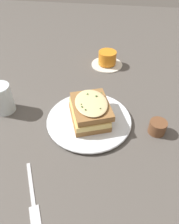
{
  "coord_description": "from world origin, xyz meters",
  "views": [
    {
      "loc": [
        0.46,
        0.07,
        0.49
      ],
      "look_at": [
        -0.02,
        0.0,
        0.04
      ],
      "focal_mm": 35.0,
      "sensor_mm": 36.0,
      "label": 1
    }
  ],
  "objects_px": {
    "sandwich": "(90,110)",
    "condiment_pot": "(158,127)",
    "dinner_plate": "(90,120)",
    "water_glass": "(2,99)",
    "teacup_with_saucer": "(107,60)",
    "fork": "(34,206)"
  },
  "relations": [
    {
      "from": "dinner_plate",
      "to": "condiment_pot",
      "type": "bearing_deg",
      "value": 86.11
    },
    {
      "from": "condiment_pot",
      "to": "sandwich",
      "type": "bearing_deg",
      "value": -94.51
    },
    {
      "from": "condiment_pot",
      "to": "water_glass",
      "type": "bearing_deg",
      "value": -93.54
    },
    {
      "from": "water_glass",
      "to": "fork",
      "type": "relative_size",
      "value": 0.54
    },
    {
      "from": "dinner_plate",
      "to": "sandwich",
      "type": "xyz_separation_m",
      "value": [
        -0.0,
        0.0,
        0.04
      ]
    },
    {
      "from": "water_glass",
      "to": "fork",
      "type": "distance_m",
      "value": 0.36
    },
    {
      "from": "sandwich",
      "to": "condiment_pot",
      "type": "height_order",
      "value": "sandwich"
    },
    {
      "from": "dinner_plate",
      "to": "sandwich",
      "type": "relative_size",
      "value": 1.55
    },
    {
      "from": "water_glass",
      "to": "condiment_pot",
      "type": "bearing_deg",
      "value": 86.46
    },
    {
      "from": "sandwich",
      "to": "teacup_with_saucer",
      "type": "relative_size",
      "value": 1.29
    },
    {
      "from": "teacup_with_saucer",
      "to": "condiment_pot",
      "type": "distance_m",
      "value": 0.41
    },
    {
      "from": "dinner_plate",
      "to": "teacup_with_saucer",
      "type": "bearing_deg",
      "value": 175.78
    },
    {
      "from": "water_glass",
      "to": "condiment_pot",
      "type": "height_order",
      "value": "water_glass"
    },
    {
      "from": "dinner_plate",
      "to": "teacup_with_saucer",
      "type": "relative_size",
      "value": 2.0
    },
    {
      "from": "condiment_pot",
      "to": "dinner_plate",
      "type": "bearing_deg",
      "value": -93.89
    },
    {
      "from": "water_glass",
      "to": "condiment_pot",
      "type": "xyz_separation_m",
      "value": [
        0.03,
        0.49,
        -0.03
      ]
    },
    {
      "from": "dinner_plate",
      "to": "condiment_pot",
      "type": "relative_size",
      "value": 5.18
    },
    {
      "from": "water_glass",
      "to": "fork",
      "type": "xyz_separation_m",
      "value": [
        0.3,
        0.2,
        -0.05
      ]
    },
    {
      "from": "dinner_plate",
      "to": "water_glass",
      "type": "xyz_separation_m",
      "value": [
        -0.02,
        -0.29,
        0.04
      ]
    },
    {
      "from": "fork",
      "to": "sandwich",
      "type": "bearing_deg",
      "value": -132.87
    },
    {
      "from": "dinner_plate",
      "to": "condiment_pot",
      "type": "xyz_separation_m",
      "value": [
        0.01,
        0.21,
        0.01
      ]
    },
    {
      "from": "sandwich",
      "to": "water_glass",
      "type": "relative_size",
      "value": 1.77
    }
  ]
}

